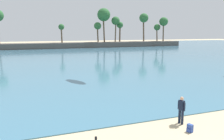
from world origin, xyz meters
TOP-DOWN VIEW (x-y plane):
  - sea at (0.00, 58.68)m, footprint 220.00×105.03m
  - palm_headland at (2.54, 71.27)m, footprint 94.77×6.00m
  - person_at_waterline at (1.17, 5.24)m, footprint 0.26×0.54m
  - backpack_near_kite at (0.92, 4.11)m, footprint 0.32×0.34m

SIDE VIEW (x-z plane):
  - sea at x=0.00m, z-range 0.00..0.06m
  - backpack_near_kite at x=0.92m, z-range -0.01..0.43m
  - person_at_waterline at x=1.17m, z-range 0.06..1.73m
  - palm_headland at x=2.54m, z-range -3.58..9.92m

